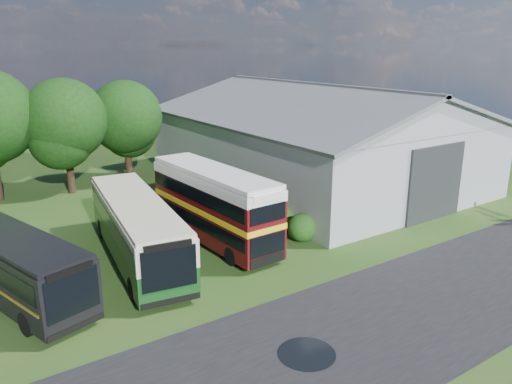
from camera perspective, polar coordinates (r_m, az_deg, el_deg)
ground at (r=22.45m, az=3.79°, el=-13.20°), size 120.00×120.00×0.00m
asphalt_road at (r=22.43m, az=14.93°, el=-13.81°), size 60.00×8.00×0.02m
puddle at (r=19.68m, az=5.79°, el=-17.96°), size 2.20×2.20×0.01m
storage_shed at (r=41.99m, az=6.71°, el=6.81°), size 18.80×24.80×8.15m
tree_right_a at (r=40.51m, az=-21.03°, el=7.67°), size 6.26×6.26×8.83m
tree_right_b at (r=42.71m, az=-14.70°, el=8.28°), size 5.98×5.98×8.45m
shrub_front at (r=29.85m, az=5.23°, el=-5.46°), size 1.70×1.70×1.70m
shrub_mid at (r=31.31m, az=2.91°, el=-4.34°), size 1.60×1.60×1.60m
shrub_back at (r=32.83m, az=0.80°, el=-3.33°), size 1.80×1.80×1.80m
bus_green_single at (r=27.15m, az=-13.42°, el=-4.10°), size 4.57×12.40×3.34m
bus_maroon_double at (r=28.95m, az=-4.81°, el=-1.58°), size 3.05×10.22×4.35m
bus_dark_single at (r=25.57m, az=-26.72°, el=-7.07°), size 5.69×11.60×3.12m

